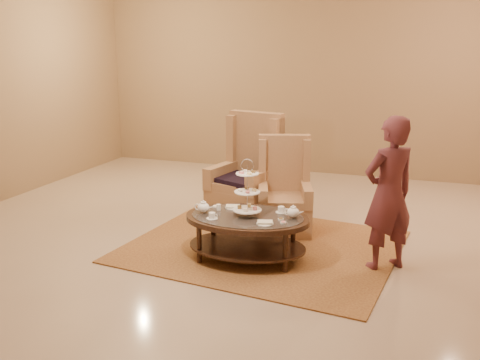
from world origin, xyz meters
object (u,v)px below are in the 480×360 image
at_px(tea_table, 247,224).
at_px(armchair_right, 284,200).
at_px(armchair_left, 248,184).
at_px(person, 389,194).

xyz_separation_m(tea_table, armchair_right, (0.13, 1.05, -0.01)).
distance_m(armchair_left, person, 2.15).
height_order(tea_table, armchair_left, armchair_left).
distance_m(armchair_right, person, 1.56).
height_order(armchair_left, person, person).
height_order(tea_table, person, person).
relative_size(armchair_left, person, 0.88).
height_order(tea_table, armchair_right, armchair_right).
bearing_deg(person, armchair_right, -72.42).
distance_m(tea_table, armchair_left, 1.39).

